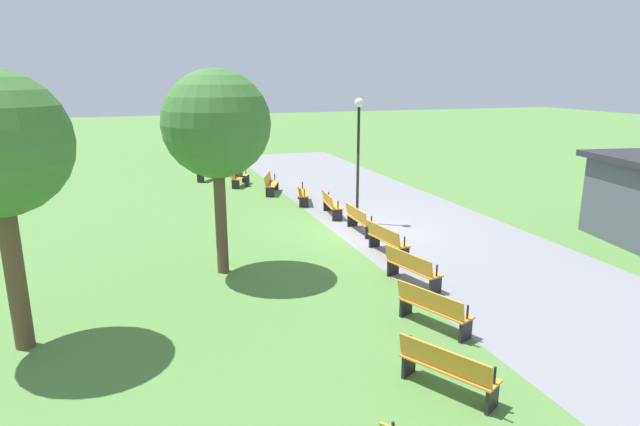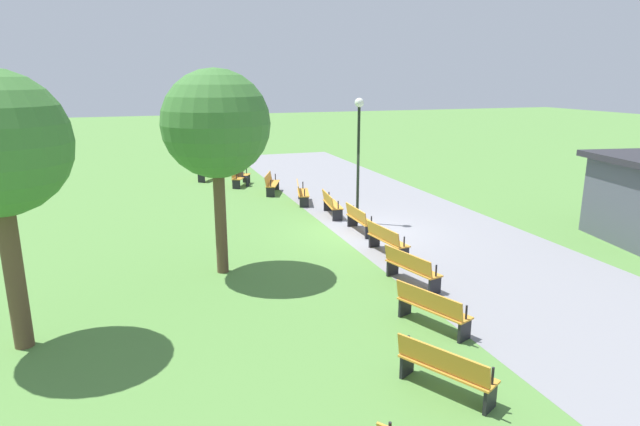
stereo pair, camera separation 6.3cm
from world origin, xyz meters
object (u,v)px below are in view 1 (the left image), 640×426
bench_8 (433,307)px  person_seated (241,173)px  bench_0 (207,171)px  lamp_post (358,139)px  bench_5 (359,219)px  tree_1 (216,125)px  bench_3 (301,192)px  bench_9 (447,368)px  bench_6 (387,239)px  bench_2 (271,183)px  bench_7 (412,267)px  bench_4 (331,204)px  bench_1 (239,176)px

bench_8 → person_seated: 16.25m
bench_0 → lamp_post: size_ratio=0.37×
bench_5 → bench_8: same height
lamp_post → tree_1: bearing=-57.1°
bench_3 → lamp_post: size_ratio=0.39×
bench_9 → tree_1: tree_1 is taller
bench_6 → lamp_post: size_ratio=0.39×
bench_2 → bench_0: bearing=-129.7°
bench_7 → tree_1: bearing=-134.1°
bench_7 → bench_9: size_ratio=1.03×
bench_6 → bench_8: size_ratio=0.99×
bench_4 → bench_7: size_ratio=0.99×
bench_3 → bench_4: 2.42m
bench_6 → lamp_post: 4.48m
bench_1 → bench_6: size_ratio=0.98×
bench_1 → bench_4: bearing=46.8°
bench_0 → bench_5: size_ratio=0.97×
bench_4 → person_seated: (-6.72, -2.13, 0.17)m
tree_1 → bench_4: bearing=134.2°
bench_1 → tree_1: bearing=16.1°
bench_0 → bench_2: 4.82m
bench_1 → bench_9: (18.55, 0.00, 0.00)m
bench_1 → person_seated: (0.14, 0.09, 0.17)m
bench_1 → person_seated: person_seated is taller
bench_0 → bench_1: same height
bench_8 → bench_9: size_ratio=1.02×
bench_6 → bench_9: bearing=-25.1°
lamp_post → bench_4: bearing=-154.7°
person_seated → lamp_post: (7.93, 2.70, 2.41)m
bench_8 → bench_1: bearing=161.9°
bench_0 → bench_3: (6.53, 3.06, 0.00)m
bench_1 → bench_6: 11.89m
bench_6 → bench_8: bearing=-21.5°
person_seated → bench_6: bearing=39.3°
bench_8 → person_seated: person_seated is taller
bench_9 → lamp_post: (-10.48, 2.79, 2.58)m
bench_9 → tree_1: 8.23m
bench_3 → bench_6: bearing=18.0°
bench_8 → bench_5: bearing=147.6°
bench_0 → lamp_post: bearing=58.0°
bench_5 → bench_6: 2.42m
bench_4 → person_seated: person_seated is taller
bench_7 → lamp_post: 6.60m
bench_7 → bench_8: same height
bench_1 → bench_5: bearing=43.2°
bench_6 → bench_7: same height
bench_0 → bench_6: same height
bench_2 → bench_6: size_ratio=1.01×
bench_1 → lamp_post: (8.07, 2.79, 2.58)m
bench_7 → lamp_post: lamp_post is taller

